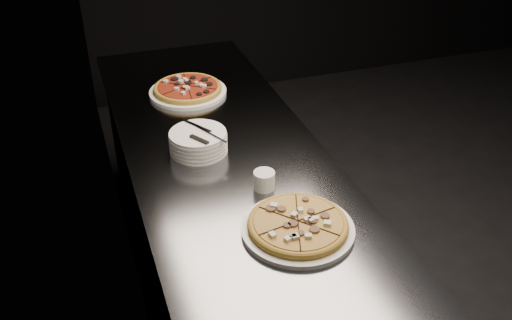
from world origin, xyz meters
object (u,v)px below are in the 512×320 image
object	(u,v)px
pizza_mushroom	(298,226)
counter	(235,257)
ramekin	(264,180)
plate_stack	(198,142)
cutlery	(201,133)
pizza_tomato	(188,89)

from	to	relation	value
pizza_mushroom	counter	bearing A→B (deg)	100.06
ramekin	plate_stack	bearing A→B (deg)	116.06
plate_stack	ramekin	size ratio (longest dim) A/B	2.93
cutlery	counter	bearing A→B (deg)	-83.81
counter	plate_stack	size ratio (longest dim) A/B	11.22
cutlery	ramekin	xyz separation A→B (m)	(0.14, -0.30, -0.05)
pizza_mushroom	plate_stack	size ratio (longest dim) A/B	1.69
pizza_mushroom	cutlery	bearing A→B (deg)	106.59
pizza_mushroom	ramekin	xyz separation A→B (m)	(-0.02, 0.26, 0.01)
pizza_mushroom	pizza_tomato	size ratio (longest dim) A/B	0.89
pizza_tomato	ramekin	size ratio (longest dim) A/B	5.55
cutlery	pizza_tomato	bearing A→B (deg)	50.97
pizza_tomato	cutlery	world-z (taller)	cutlery
counter	pizza_tomato	bearing A→B (deg)	91.58
counter	pizza_tomato	xyz separation A→B (m)	(-0.02, 0.63, 0.48)
pizza_mushroom	cutlery	size ratio (longest dim) A/B	1.63
counter	pizza_mushroom	xyz separation A→B (m)	(0.08, -0.44, 0.48)
cutlery	ramekin	distance (m)	0.33
pizza_tomato	ramekin	world-z (taller)	ramekin
pizza_mushroom	pizza_tomato	distance (m)	1.08
counter	cutlery	bearing A→B (deg)	127.68
counter	cutlery	distance (m)	0.56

